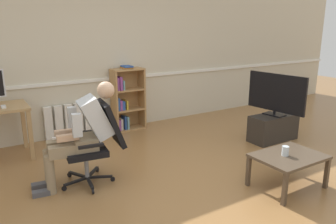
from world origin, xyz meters
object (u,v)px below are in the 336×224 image
(tv_screen, at_px, (276,94))
(drinking_glass, at_px, (285,151))
(office_chair, at_px, (97,140))
(bookshelf, at_px, (126,100))
(tv_stand, at_px, (273,128))
(person_seated, at_px, (82,132))
(radiator, at_px, (74,120))
(computer_mouse, at_px, (4,107))
(coffee_table, at_px, (289,159))

(tv_screen, distance_m, drinking_glass, 1.70)
(office_chair, xyz_separation_m, drinking_glass, (1.76, -1.29, -0.07))
(bookshelf, height_order, tv_stand, bookshelf)
(tv_stand, height_order, tv_screen, tv_screen)
(tv_screen, bearing_deg, person_seated, 79.79)
(person_seated, xyz_separation_m, tv_stand, (3.11, -0.14, -0.44))
(radiator, distance_m, tv_screen, 3.35)
(computer_mouse, height_order, tv_stand, computer_mouse)
(office_chair, bearing_deg, computer_mouse, -139.12)
(computer_mouse, distance_m, bookshelf, 2.04)
(computer_mouse, height_order, bookshelf, bookshelf)
(person_seated, bearing_deg, coffee_table, 63.20)
(person_seated, height_order, drinking_glass, person_seated)
(person_seated, relative_size, tv_screen, 1.21)
(radiator, relative_size, tv_screen, 0.94)
(person_seated, distance_m, coffee_table, 2.41)
(person_seated, distance_m, tv_screen, 3.11)
(radiator, height_order, person_seated, person_seated)
(bookshelf, relative_size, tv_stand, 1.40)
(radiator, height_order, drinking_glass, radiator)
(person_seated, height_order, tv_stand, person_seated)
(tv_screen, distance_m, coffee_table, 1.70)
(tv_stand, bearing_deg, computer_mouse, 159.91)
(coffee_table, bearing_deg, computer_mouse, 135.88)
(office_chair, height_order, drinking_glass, office_chair)
(computer_mouse, xyz_separation_m, tv_screen, (3.78, -1.38, 0.01))
(computer_mouse, relative_size, bookshelf, 0.09)
(computer_mouse, xyz_separation_m, drinking_glass, (2.61, -2.56, -0.32))
(bookshelf, distance_m, radiator, 0.96)
(computer_mouse, relative_size, coffee_table, 0.13)
(radiator, bearing_deg, bookshelf, -6.15)
(computer_mouse, height_order, coffee_table, computer_mouse)
(bookshelf, bearing_deg, office_chair, -124.20)
(computer_mouse, height_order, drinking_glass, computer_mouse)
(tv_stand, distance_m, drinking_glass, 1.68)
(office_chair, distance_m, tv_screen, 2.95)
(office_chair, relative_size, person_seated, 0.81)
(bookshelf, bearing_deg, radiator, 173.85)
(office_chair, distance_m, person_seated, 0.21)
(bookshelf, relative_size, office_chair, 1.17)
(bookshelf, xyz_separation_m, office_chair, (-1.14, -1.68, -0.02))
(tv_screen, bearing_deg, tv_stand, 90.00)
(bookshelf, height_order, person_seated, person_seated)
(bookshelf, xyz_separation_m, person_seated, (-1.31, -1.66, 0.10))
(tv_stand, bearing_deg, drinking_glass, -134.94)
(tv_stand, bearing_deg, tv_screen, 7.68)
(person_seated, relative_size, coffee_table, 1.55)
(bookshelf, relative_size, coffee_table, 1.47)
(computer_mouse, relative_size, person_seated, 0.08)
(radiator, xyz_separation_m, office_chair, (-0.22, -1.78, 0.24))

